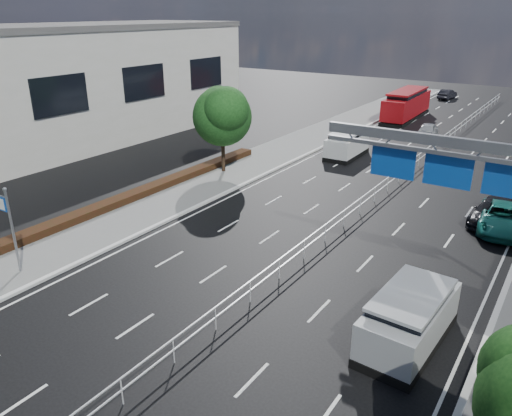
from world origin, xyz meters
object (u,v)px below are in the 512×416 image
Objects in this scene: white_minivan at (347,144)px; near_car_dark at (447,94)px; red_bus at (407,104)px; toilet_sign at (4,214)px; near_car_silver at (428,129)px; parked_car_dark at (492,212)px; parked_car_teal at (503,218)px; overhead_gantry at (467,168)px; silver_minivan at (409,319)px.

white_minivan reaches higher than near_car_dark.
red_bus reaches higher than near_car_dark.
white_minivan is 0.46× the size of red_bus.
toilet_sign reaches higher than red_bus.
white_minivan is 1.26× the size of near_car_dark.
near_car_silver reaches higher than near_car_dark.
red_bus is at bearing 91.67° from white_minivan.
near_car_dark is at bearing 111.91° from parked_car_dark.
parked_car_dark is at bearing 120.58° from parked_car_teal.
toilet_sign is 0.86× the size of white_minivan.
parked_car_teal is at bearing 83.46° from overhead_gantry.
parked_car_teal is (18.62, 18.13, -2.21)m from toilet_sign.
parked_car_teal is (1.17, 13.22, -0.33)m from silver_minivan.
overhead_gantry is 30.35m from near_car_silver.
near_car_silver is (3.69, 11.24, -0.38)m from white_minivan.
near_car_dark is at bearing 85.86° from toilet_sign.
near_car_silver is at bearing 107.53° from overhead_gantry.
toilet_sign is 26.23m from parked_car_dark.
near_car_dark is at bearing 100.23° from parked_car_teal.
silver_minivan is at bearing -87.16° from parked_car_dark.
overhead_gantry is 10.22m from parked_car_dark.
overhead_gantry is 2.02× the size of white_minivan.
near_car_silver is at bearing 70.61° from white_minivan.
parked_car_teal is (14.57, -27.75, -0.96)m from red_bus.
silver_minivan is at bearing -92.67° from overhead_gantry.
toilet_sign is at bearing -161.09° from silver_minivan.
near_car_dark is 46.68m from parked_car_teal.
toilet_sign reaches higher than white_minivan.
parked_car_teal reaches higher than parked_car_dark.
parked_car_dark is at bearing 46.64° from toilet_sign.
near_car_silver reaches higher than parked_car_dark.
silver_minivan is at bearing 97.53° from near_car_silver.
red_bus is at bearing -64.63° from near_car_silver.
near_car_silver is 0.77× the size of silver_minivan.
silver_minivan reaches higher than near_car_dark.
toilet_sign is 20.52m from overhead_gantry.
silver_minivan is (17.45, 4.91, -1.88)m from toilet_sign.
white_minivan is at bearing -88.57° from red_bus.
near_car_dark is 45.66m from parked_car_dark.
white_minivan is 11.84m from near_car_silver.
white_minivan is 25.68m from silver_minivan.
red_bus is 30.28m from parked_car_dark.
near_car_silver is (8.68, 38.61, -2.25)m from toilet_sign.
silver_minivan is (12.92, -57.73, 0.40)m from near_car_dark.
white_minivan is at bearing 122.24° from silver_minivan.
parked_car_teal is at bearing 44.24° from toilet_sign.
silver_minivan is 13.28m from parked_car_teal.
parked_car_dark is (-0.67, 0.87, -0.07)m from parked_car_teal.
near_car_silver is at bearing 107.80° from silver_minivan.
near_car_silver is (-9.02, 28.55, -4.91)m from overhead_gantry.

